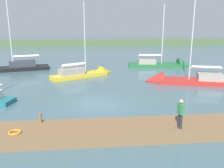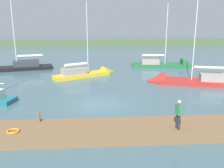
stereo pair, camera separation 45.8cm
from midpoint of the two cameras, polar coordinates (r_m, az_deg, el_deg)
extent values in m
plane|color=#42606B|center=(19.48, -2.49, -4.73)|extent=(200.00, 200.00, 0.00)
cube|color=#4C603D|center=(70.47, -3.73, 9.24)|extent=(180.00, 8.00, 2.40)
cube|color=brown|center=(14.09, -1.83, -10.99)|extent=(23.74, 2.39, 0.69)
cylinder|color=brown|center=(14.92, -15.89, -7.46)|extent=(0.19, 0.19, 0.56)
torus|color=orange|center=(14.11, -21.24, -10.23)|extent=(0.66, 0.66, 0.10)
cube|color=#B22823|center=(27.11, 19.95, 0.16)|extent=(7.92, 4.13, 0.74)
cone|color=#B22823|center=(26.77, 10.72, 0.61)|extent=(2.51, 2.67, 2.22)
cube|color=gray|center=(27.20, 22.85, 1.48)|extent=(2.83, 2.30, 0.69)
cylinder|color=silver|center=(26.28, 19.41, 11.88)|extent=(0.10, 0.10, 10.20)
cylinder|color=silver|center=(26.95, 22.15, 3.35)|extent=(3.16, 0.93, 0.08)
cylinder|color=silver|center=(26.93, 22.17, 3.60)|extent=(2.89, 1.00, 0.24)
cube|color=black|center=(35.32, -19.99, 3.26)|extent=(8.43, 4.17, 0.77)
cube|color=#333842|center=(35.17, -19.01, 4.56)|extent=(3.64, 2.36, 0.75)
cylinder|color=silver|center=(34.79, -21.70, 11.89)|extent=(0.12, 0.12, 9.97)
cylinder|color=silver|center=(35.03, -18.20, 6.08)|extent=(3.50, 0.93, 0.09)
cylinder|color=silver|center=(35.01, -18.22, 6.27)|extent=(3.20, 1.07, 0.32)
cube|color=gold|center=(29.06, -6.62, 1.80)|extent=(6.76, 4.80, 0.70)
cone|color=gold|center=(30.88, -0.27, 2.65)|extent=(2.30, 2.37, 1.81)
cube|color=gray|center=(28.51, -8.43, 2.98)|extent=(3.09, 2.56, 0.75)
cylinder|color=silver|center=(28.81, -5.32, 10.61)|extent=(0.09, 0.09, 8.13)
cylinder|color=silver|center=(28.51, -7.94, 4.32)|extent=(2.74, 1.54, 0.07)
cylinder|color=silver|center=(28.49, -7.95, 4.55)|extent=(2.59, 1.60, 0.31)
cube|color=#236638|center=(36.13, 11.09, 4.00)|extent=(7.81, 3.22, 0.89)
cone|color=#236638|center=(37.08, 17.84, 3.84)|extent=(2.44, 2.66, 2.44)
cube|color=gray|center=(35.83, 9.23, 5.23)|extent=(2.65, 2.19, 0.63)
cylinder|color=silver|center=(35.76, 12.96, 11.20)|extent=(0.11, 0.11, 8.27)
cylinder|color=silver|center=(35.77, 9.96, 6.44)|extent=(3.44, 0.45, 0.09)
cylinder|color=silver|center=(35.75, 9.96, 6.63)|extent=(3.12, 0.60, 0.27)
cylinder|color=#28282D|center=(13.87, 16.26, -8.62)|extent=(0.14, 0.14, 0.82)
cylinder|color=#28282D|center=(14.03, 15.88, -8.32)|extent=(0.14, 0.14, 0.82)
cube|color=#337F4C|center=(13.70, 16.27, -5.77)|extent=(0.28, 0.47, 0.58)
sphere|color=tan|center=(13.56, 16.40, -4.05)|extent=(0.22, 0.22, 0.22)
cylinder|color=#337F4C|center=(13.47, 16.82, -6.09)|extent=(0.09, 0.09, 0.55)
cylinder|color=#337F4C|center=(13.92, 15.76, -5.34)|extent=(0.09, 0.09, 0.55)
camera|label=1|loc=(0.23, -89.28, 0.19)|focal=39.16mm
camera|label=2|loc=(0.23, 90.72, -0.19)|focal=39.16mm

